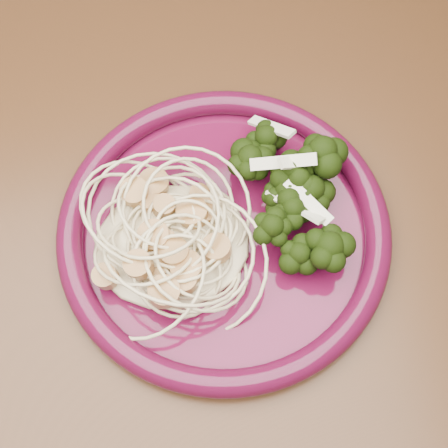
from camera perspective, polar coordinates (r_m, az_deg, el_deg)
dining_table at (r=0.62m, az=-4.09°, el=-2.10°), size 1.20×0.80×0.75m
dinner_plate at (r=0.51m, az=-0.00°, el=-0.49°), size 0.31×0.31×0.02m
spaghetti_pile at (r=0.50m, az=-4.87°, el=-1.46°), size 0.14×0.13×0.03m
scallop_cluster at (r=0.46m, az=-5.19°, el=0.29°), size 0.14×0.14×0.04m
broccoli_pile at (r=0.50m, az=5.88°, el=2.24°), size 0.10×0.15×0.05m
onion_garnish at (r=0.48m, az=6.21°, el=3.90°), size 0.07×0.09×0.05m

